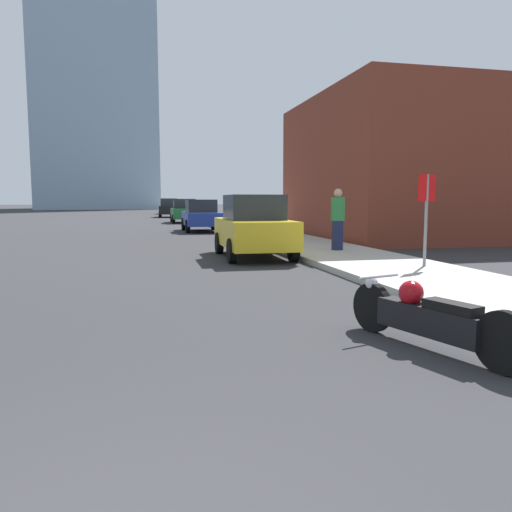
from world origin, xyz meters
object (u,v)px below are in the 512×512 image
Objects in this scene: parked_car_black at (169,208)px; parked_car_blue at (201,215)px; motorcycle at (427,317)px; parked_car_silver at (167,207)px; pedestrian at (338,218)px; stop_sign at (426,204)px; parked_car_green at (184,211)px; parked_car_yellow at (254,227)px.

parked_car_blue is at bearing -85.06° from parked_car_black.
parked_car_silver is (0.18, 56.75, 0.42)m from motorcycle.
pedestrian is (2.61, -12.46, 0.27)m from parked_car_blue.
parked_car_black is at bearing 95.03° from stop_sign.
motorcycle is at bearing -89.98° from parked_car_blue.
parked_car_green is at bearing 96.41° from pedestrian.
parked_car_green is 24.52m from parked_car_silver.
motorcycle is at bearing -121.47° from stop_sign.
motorcycle is at bearing -89.68° from parked_car_green.
parked_car_blue is 1.01× the size of parked_car_green.
parked_car_blue is (-0.01, 12.53, -0.04)m from parked_car_yellow.
stop_sign is at bearing -82.48° from pedestrian.
parked_car_yellow is 0.93× the size of parked_car_silver.
stop_sign is at bearing 41.97° from motorcycle.
parked_car_yellow is 35.60m from parked_car_black.
parked_car_black is (-0.23, 44.73, 0.53)m from motorcycle.
stop_sign is at bearing -82.86° from parked_car_green.
parked_car_blue is 0.97× the size of parked_car_silver.
pedestrian is at bearing 2.75° from parked_car_yellow.
parked_car_silver is at bearing 91.11° from parked_car_yellow.
stop_sign is (3.06, -51.46, 0.77)m from parked_car_silver.
parked_car_silver is at bearing 73.26° from motorcycle.
parked_car_yellow is (0.12, 9.13, 0.52)m from motorcycle.
parked_car_black is 12.03m from parked_car_silver.
parked_car_yellow is at bearing -178.43° from pedestrian.
parked_car_black is 2.11× the size of stop_sign.
stop_sign reaches higher than parked_car_black.
pedestrian reaches higher than parked_car_silver.
stop_sign is (3.12, -3.84, 0.68)m from parked_car_yellow.
stop_sign is (3.47, -39.44, 0.67)m from parked_car_black.
parked_car_silver is at bearing 90.48° from parked_car_green.
parked_car_black is 39.59m from stop_sign.
parked_car_blue reaches higher than motorcycle.
parked_car_blue is 2.02× the size of stop_sign.
parked_car_green is (0.03, 10.56, 0.01)m from parked_car_blue.
pedestrian is (2.60, 0.07, 0.23)m from parked_car_yellow.
parked_car_blue is 35.08m from parked_car_silver.
pedestrian reaches higher than motorcycle.
pedestrian is at bearing -83.03° from parked_car_green.
parked_car_silver is 47.61m from pedestrian.
pedestrian reaches higher than parked_car_green.
parked_car_black is 35.65m from pedestrian.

